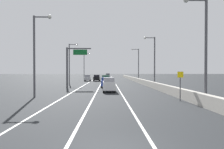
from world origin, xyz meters
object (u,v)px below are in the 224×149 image
(lamp_post_right_second, at_px, (153,58))
(speed_advisory_sign, at_px, (180,84))
(lamp_post_right_near, at_px, (203,43))
(lamp_post_left_mid, at_px, (70,61))
(car_black_4, at_px, (97,78))
(car_white_2, at_px, (109,85))
(lamp_post_left_far, at_px, (85,64))
(lamp_post_right_third, at_px, (138,63))
(car_silver_0, at_px, (87,78))
(car_blue_1, at_px, (106,82))
(lamp_post_left_near, at_px, (37,50))
(car_gray_3, at_px, (108,76))
(overhead_sign_gantry, at_px, (71,62))
(car_green_5, at_px, (106,80))

(lamp_post_right_second, bearing_deg, speed_advisory_sign, -93.80)
(speed_advisory_sign, relative_size, lamp_post_right_near, 0.32)
(lamp_post_left_mid, bearing_deg, car_black_4, 68.95)
(car_white_2, bearing_deg, lamp_post_left_far, 100.79)
(car_black_4, bearing_deg, lamp_post_right_third, -17.08)
(lamp_post_right_second, relative_size, lamp_post_left_far, 1.00)
(car_silver_0, bearing_deg, car_blue_1, -76.60)
(speed_advisory_sign, height_order, lamp_post_left_near, lamp_post_left_near)
(car_silver_0, relative_size, car_blue_1, 1.07)
(lamp_post_left_mid, height_order, lamp_post_left_far, same)
(lamp_post_left_near, bearing_deg, lamp_post_right_third, 64.49)
(car_black_4, bearing_deg, car_white_2, -83.94)
(lamp_post_right_second, relative_size, lamp_post_left_mid, 1.00)
(lamp_post_right_near, relative_size, car_gray_3, 2.10)
(speed_advisory_sign, bearing_deg, overhead_sign_gantry, 127.79)
(lamp_post_left_far, relative_size, car_black_4, 2.22)
(overhead_sign_gantry, distance_m, speed_advisory_sign, 23.42)
(lamp_post_right_near, xyz_separation_m, car_blue_1, (-8.74, 20.81, -4.55))
(car_white_2, bearing_deg, lamp_post_right_near, -55.72)
(lamp_post_right_third, xyz_separation_m, car_green_5, (-9.01, -11.45, -4.44))
(lamp_post_left_mid, xyz_separation_m, car_black_4, (5.45, 14.15, -4.51))
(lamp_post_right_third, xyz_separation_m, car_black_4, (-11.90, 3.65, -4.51))
(lamp_post_right_near, bearing_deg, lamp_post_left_mid, 119.21)
(car_silver_0, xyz_separation_m, car_black_4, (2.91, -0.77, 0.02))
(lamp_post_right_near, xyz_separation_m, car_gray_3, (-8.35, 70.94, -4.47))
(lamp_post_left_far, relative_size, car_white_2, 2.33)
(lamp_post_left_near, bearing_deg, car_blue_1, 61.83)
(lamp_post_right_third, distance_m, lamp_post_left_mid, 20.27)
(lamp_post_left_mid, distance_m, car_white_2, 21.11)
(lamp_post_left_mid, bearing_deg, lamp_post_left_near, -88.78)
(lamp_post_right_second, height_order, car_green_5, lamp_post_right_second)
(speed_advisory_sign, height_order, lamp_post_right_third, lamp_post_right_third)
(car_black_4, bearing_deg, lamp_post_right_near, -75.34)
(car_silver_0, distance_m, car_gray_3, 26.04)
(overhead_sign_gantry, xyz_separation_m, lamp_post_right_near, (15.33, -20.96, 0.77))
(overhead_sign_gantry, xyz_separation_m, car_gray_3, (6.98, 49.98, -3.69))
(lamp_post_left_far, height_order, car_green_5, lamp_post_left_far)
(overhead_sign_gantry, bearing_deg, lamp_post_right_second, -1.25)
(lamp_post_right_second, distance_m, car_green_5, 13.57)
(speed_advisory_sign, relative_size, lamp_post_right_second, 0.32)
(lamp_post_right_third, distance_m, car_white_2, 30.62)
(car_gray_3, distance_m, car_green_5, 41.15)
(lamp_post_left_far, relative_size, car_green_5, 2.18)
(lamp_post_left_far, height_order, car_silver_0, lamp_post_left_far)
(car_black_4, bearing_deg, lamp_post_left_near, -97.21)
(car_white_2, bearing_deg, lamp_post_right_third, 73.87)
(overhead_sign_gantry, distance_m, car_silver_0, 25.00)
(lamp_post_left_mid, bearing_deg, speed_advisory_sign, -60.23)
(lamp_post_left_near, height_order, car_gray_3, lamp_post_left_near)
(speed_advisory_sign, xyz_separation_m, car_blue_1, (-7.65, 18.21, -0.81))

